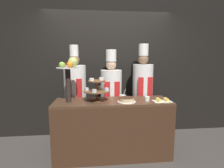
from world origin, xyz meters
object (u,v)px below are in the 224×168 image
Objects in this scene: fruit_pedestal at (69,71)px; chef_center_left at (111,92)px; chef_center_right at (143,88)px; serving_bowl_far at (123,97)px; cake_square_tray at (162,100)px; tiered_stand at (97,89)px; cup_white at (147,99)px; cake_round at (127,100)px; chef_left at (75,91)px.

chef_center_left is at bearing 39.19° from fruit_pedestal.
chef_center_right is at bearing 23.36° from fruit_pedestal.
cake_square_tray is at bearing -26.08° from serving_bowl_far.
tiered_stand is 5.24× the size of cup_white.
chef_center_right is (-0.13, 0.66, 0.08)m from cake_square_tray.
chef_center_right is at bearing 56.16° from cake_round.
fruit_pedestal is at bearing -176.41° from tiered_stand.
chef_center_left reaches higher than tiered_stand.
chef_center_right is at bearing 31.02° from tiered_stand.
chef_left is (-1.40, 0.66, 0.05)m from cake_square_tray.
tiered_stand is at bearing 173.93° from cup_white.
cake_square_tray is 0.15× the size of chef_center_right.
tiered_stand is 0.24× the size of chef_center_left.
cake_square_tray is 1.55m from chef_left.
chef_left is (-0.39, 0.53, -0.12)m from tiered_stand.
chef_center_right reaches higher than cup_white.
chef_center_left reaches higher than cake_square_tray.
serving_bowl_far is 0.09× the size of chef_left.
cup_white is 0.04× the size of chef_center_right.
serving_bowl_far is at bearing 19.10° from tiered_stand.
fruit_pedestal is at bearing 174.50° from cake_round.
chef_center_left is at bearing 179.99° from chef_center_right.
cup_white is (0.33, 0.02, 0.00)m from cake_round.
chef_center_left is 0.94× the size of chef_center_right.
cup_white is 1.32m from chef_left.
cake_round is 0.15× the size of chef_left.
cake_round is 0.56m from cake_square_tray.
cake_round is 1.01× the size of cake_square_tray.
cake_round is at bearing -85.14° from serving_bowl_far.
cake_round is at bearing -5.50° from fruit_pedestal.
chef_center_left reaches higher than cup_white.
fruit_pedestal is 1.45m from chef_center_right.
cup_white is (0.78, -0.08, -0.16)m from tiered_stand.
fruit_pedestal reaches higher than cake_square_tray.
chef_center_right is (0.60, -0.00, 0.06)m from chef_center_left.
chef_center_right reaches higher than fruit_pedestal.
cup_white is at bearing -2.79° from fruit_pedestal.
chef_left reaches higher than serving_bowl_far.
chef_center_right is at bearing 40.25° from serving_bowl_far.
serving_bowl_far is 0.41m from chef_center_left.
tiered_stand is 1.03m from cake_square_tray.
fruit_pedestal is at bearing 175.64° from cake_square_tray.
chef_center_left is (0.28, 0.53, -0.16)m from tiered_stand.
chef_center_left is at bearing 112.14° from serving_bowl_far.
tiered_stand reaches higher than serving_bowl_far.
serving_bowl_far reaches higher than cake_square_tray.
fruit_pedestal reaches higher than tiered_stand.
tiered_stand is at bearing 166.61° from cake_round.
chef_center_left is (0.68, 0.55, -0.44)m from fruit_pedestal.
tiered_stand is 1.03m from chef_center_right.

